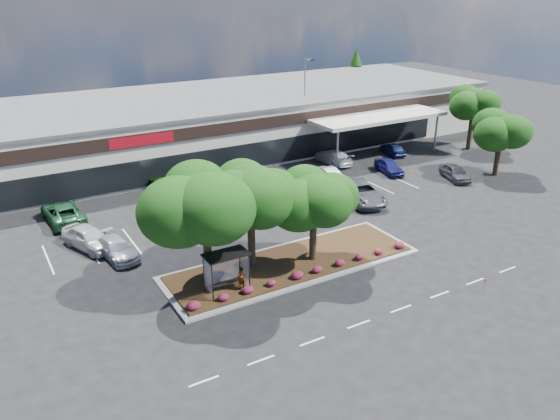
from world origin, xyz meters
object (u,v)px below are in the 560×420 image
light_pole (305,110)px  survey_stake (484,284)px  car_1 (89,238)px  car_0 (116,248)px

light_pole → survey_stake: light_pole is taller
survey_stake → car_1: size_ratio=0.20×
car_0 → light_pole: bearing=22.2°
survey_stake → car_1: car_1 is taller
light_pole → car_1: light_pole is taller
car_0 → survey_stake: bearing=-51.2°
light_pole → survey_stake: size_ratio=10.70×
survey_stake → light_pole: bearing=76.7°
car_0 → car_1: 2.79m
car_0 → car_1: (-1.32, 2.45, 0.15)m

